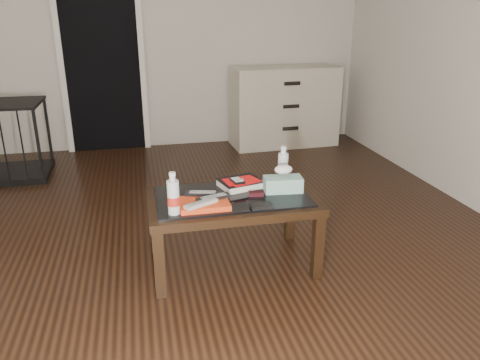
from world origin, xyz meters
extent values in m
plane|color=black|center=(0.00, 0.00, 0.00)|extent=(5.00, 5.00, 0.00)
plane|color=beige|center=(0.00, 2.50, 1.35)|extent=(5.00, 0.00, 5.00)
plane|color=beige|center=(0.00, -2.50, 1.35)|extent=(5.00, 0.00, 5.00)
cube|color=black|center=(-0.40, 2.47, 1.00)|extent=(0.80, 0.05, 2.00)
cube|color=silver|center=(-0.82, 2.44, 1.00)|extent=(0.06, 0.04, 2.04)
cube|color=silver|center=(0.02, 2.44, 1.00)|extent=(0.06, 0.04, 2.04)
cube|color=black|center=(-0.01, -0.61, 0.20)|extent=(0.06, 0.06, 0.40)
cube|color=black|center=(0.91, -0.61, 0.20)|extent=(0.06, 0.06, 0.40)
cube|color=black|center=(-0.01, -0.09, 0.20)|extent=(0.06, 0.06, 0.40)
cube|color=black|center=(0.91, -0.09, 0.20)|extent=(0.06, 0.06, 0.40)
cube|color=black|center=(0.45, -0.35, 0.43)|extent=(1.00, 0.60, 0.05)
cube|color=black|center=(0.45, -0.35, 0.46)|extent=(0.90, 0.50, 0.01)
cube|color=beige|center=(1.59, 2.23, 0.45)|extent=(1.22, 0.56, 0.90)
cylinder|color=black|center=(1.59, 1.97, 0.25)|extent=(0.18, 0.05, 0.04)
cylinder|color=black|center=(1.59, 1.97, 0.50)|extent=(0.18, 0.05, 0.04)
cylinder|color=black|center=(1.59, 1.97, 0.75)|extent=(0.18, 0.05, 0.04)
cube|color=black|center=(-1.39, 1.69, 0.03)|extent=(0.91, 0.61, 0.06)
cube|color=black|center=(-0.96, 1.41, 0.35)|extent=(0.03, 0.03, 0.70)
cube|color=black|center=(-0.96, 1.97, 0.35)|extent=(0.03, 0.03, 0.70)
cube|color=red|center=(0.26, -0.47, 0.48)|extent=(0.28, 0.21, 0.03)
cube|color=#A3A3A8|center=(0.24, -0.52, 0.50)|extent=(0.20, 0.14, 0.02)
cube|color=black|center=(0.32, -0.45, 0.50)|extent=(0.21, 0.10, 0.02)
cube|color=black|center=(0.27, -0.38, 0.50)|extent=(0.21, 0.10, 0.02)
cube|color=black|center=(0.52, -0.22, 0.48)|extent=(0.29, 0.26, 0.05)
cube|color=red|center=(0.52, -0.23, 0.51)|extent=(0.21, 0.17, 0.01)
cube|color=black|center=(0.50, -0.26, 0.52)|extent=(0.08, 0.11, 0.02)
cube|color=black|center=(0.59, -0.38, 0.47)|extent=(0.10, 0.06, 0.02)
cube|color=black|center=(0.57, -0.56, 0.47)|extent=(0.12, 0.07, 0.02)
cylinder|color=silver|center=(0.09, -0.53, 0.58)|extent=(0.07, 0.07, 0.24)
cylinder|color=white|center=(0.81, -0.19, 0.58)|extent=(0.08, 0.08, 0.24)
cube|color=#227C73|center=(0.77, -0.34, 0.51)|extent=(0.24, 0.14, 0.09)
camera|label=1|loc=(-0.07, -2.89, 1.52)|focal=35.00mm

